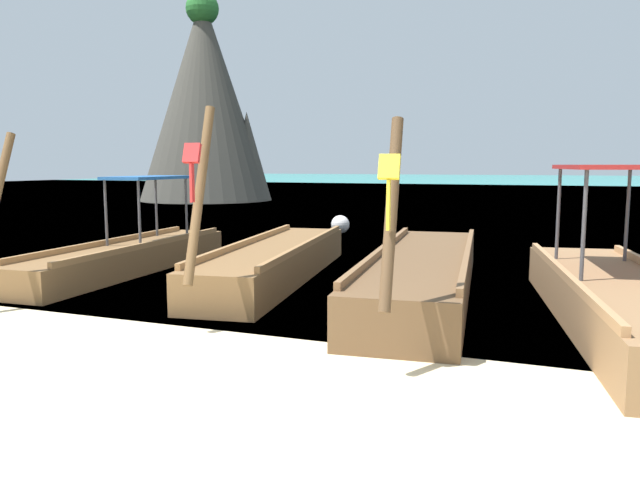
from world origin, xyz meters
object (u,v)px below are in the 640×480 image
Objects in this scene: longtail_boat_red_ribbon at (276,261)px; mooring_buoy_near at (340,225)px; longtail_boat_yellow_ribbon at (423,274)px; karst_rock at (207,102)px; longtail_boat_turquoise_ribbon at (619,298)px; longtail_boat_violet_ribbon at (128,255)px.

mooring_buoy_near is at bearing 99.84° from longtail_boat_red_ribbon.
longtail_boat_yellow_ribbon is 27.30m from karst_rock.
longtail_boat_turquoise_ribbon is at bearing -19.54° from longtail_boat_yellow_ribbon.
longtail_boat_red_ribbon is 7.20m from mooring_buoy_near.
longtail_boat_yellow_ribbon is (5.63, -0.05, 0.01)m from longtail_boat_violet_ribbon.
karst_rock is at bearing 128.27° from longtail_boat_yellow_ribbon.
longtail_boat_turquoise_ribbon reaches higher than longtail_boat_violet_ribbon.
longtail_boat_red_ribbon is at bearing -56.05° from karst_rock.
longtail_boat_red_ribbon is 12.49× the size of mooring_buoy_near.
karst_rock reaches higher than longtail_boat_yellow_ribbon.
longtail_boat_red_ribbon reaches higher than longtail_boat_turquoise_ribbon.
longtail_boat_red_ribbon is 0.93× the size of longtail_boat_yellow_ribbon.
longtail_boat_red_ribbon is 0.59× the size of karst_rock.
longtail_boat_turquoise_ribbon is at bearing -14.27° from longtail_boat_red_ribbon.
longtail_boat_violet_ribbon is 24.25m from karst_rock.
longtail_boat_red_ribbon is 1.02× the size of longtail_boat_turquoise_ribbon.
longtail_boat_violet_ribbon is 0.55× the size of karst_rock.
karst_rock is (-13.88, 20.61, 5.25)m from longtail_boat_red_ribbon.
karst_rock reaches higher than longtail_boat_violet_ribbon.
longtail_boat_violet_ribbon is 11.60× the size of mooring_buoy_near.
longtail_boat_yellow_ribbon is at bearing -8.87° from longtail_boat_red_ribbon.
longtail_boat_violet_ribbon is 0.95× the size of longtail_boat_turquoise_ribbon.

